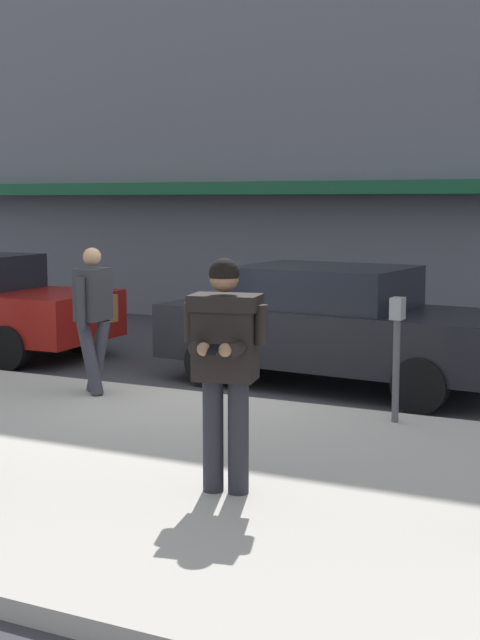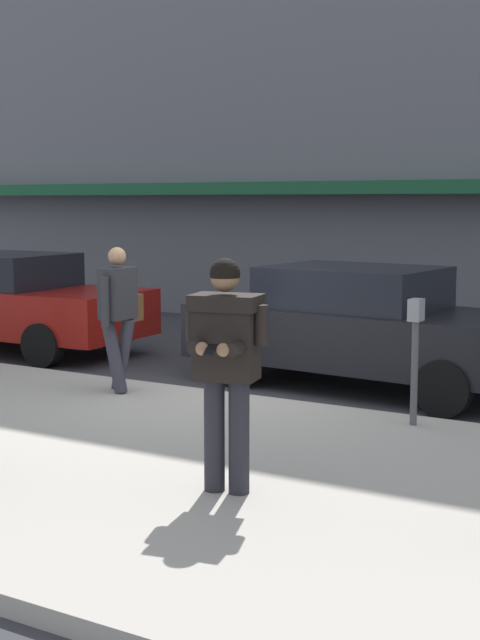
{
  "view_description": "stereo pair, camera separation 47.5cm",
  "coord_description": "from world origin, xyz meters",
  "px_view_note": "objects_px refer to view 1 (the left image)",
  "views": [
    {
      "loc": [
        4.98,
        -9.2,
        2.37
      ],
      "look_at": [
        2.1,
        -3.34,
        1.49
      ],
      "focal_mm": 50.0,
      "sensor_mm": 36.0,
      "label": 1
    },
    {
      "loc": [
        5.4,
        -8.97,
        2.37
      ],
      "look_at": [
        2.1,
        -3.34,
        1.49
      ],
      "focal_mm": 50.0,
      "sensor_mm": 36.0,
      "label": 2
    }
  ],
  "objects_px": {
    "parked_sedan_mid": "(335,325)",
    "parking_meter": "(397,341)",
    "man_texting_on_phone": "(225,350)",
    "pedestrian_with_bag": "(94,311)"
  },
  "relations": [
    {
      "from": "parked_sedan_mid",
      "to": "pedestrian_with_bag",
      "type": "height_order",
      "value": "pedestrian_with_bag"
    },
    {
      "from": "parked_sedan_mid",
      "to": "man_texting_on_phone",
      "type": "relative_size",
      "value": 2.56
    },
    {
      "from": "man_texting_on_phone",
      "to": "parking_meter",
      "type": "distance_m",
      "value": 2.78
    },
    {
      "from": "parking_meter",
      "to": "man_texting_on_phone",
      "type": "bearing_deg",
      "value": -101.33
    },
    {
      "from": "parked_sedan_mid",
      "to": "man_texting_on_phone",
      "type": "bearing_deg",
      "value": -79.9
    },
    {
      "from": "parked_sedan_mid",
      "to": "parking_meter",
      "type": "height_order",
      "value": "parked_sedan_mid"
    },
    {
      "from": "pedestrian_with_bag",
      "to": "parking_meter",
      "type": "distance_m",
      "value": 3.54
    },
    {
      "from": "man_texting_on_phone",
      "to": "parking_meter",
      "type": "height_order",
      "value": "man_texting_on_phone"
    },
    {
      "from": "man_texting_on_phone",
      "to": "parking_meter",
      "type": "xyz_separation_m",
      "value": [
        0.54,
        2.71,
        -0.28
      ]
    },
    {
      "from": "man_texting_on_phone",
      "to": "pedestrian_with_bag",
      "type": "xyz_separation_m",
      "value": [
        -2.98,
        2.52,
        -0.14
      ]
    }
  ]
}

